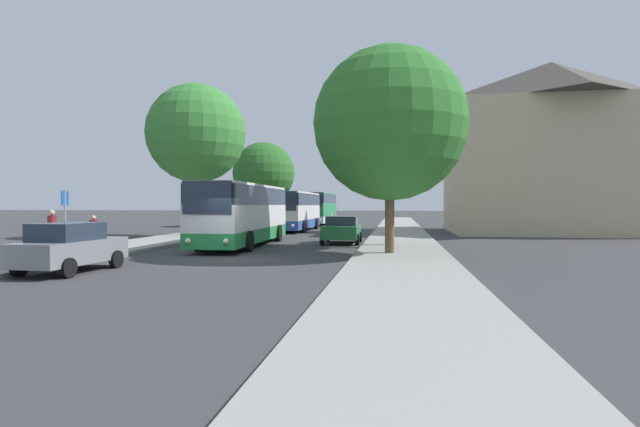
# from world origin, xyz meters

# --- Properties ---
(ground_plane) EXTENTS (300.00, 300.00, 0.00)m
(ground_plane) POSITION_xyz_m (0.00, 0.00, 0.00)
(ground_plane) COLOR #38383A
(ground_plane) RESTS_ON ground
(sidewalk_left) EXTENTS (4.00, 120.00, 0.15)m
(sidewalk_left) POSITION_xyz_m (-7.00, 0.00, 0.07)
(sidewalk_left) COLOR gray
(sidewalk_left) RESTS_ON ground_plane
(sidewalk_right) EXTENTS (4.00, 120.00, 0.15)m
(sidewalk_right) POSITION_xyz_m (7.00, 0.00, 0.07)
(sidewalk_right) COLOR gray
(sidewalk_right) RESTS_ON ground_plane
(building_right_background) EXTENTS (15.18, 11.86, 13.32)m
(building_right_background) POSITION_xyz_m (18.65, 21.46, 6.66)
(building_right_background) COLOR #C6B28E
(building_right_background) RESTS_ON ground_plane
(bus_front) EXTENTS (2.91, 11.29, 3.28)m
(bus_front) POSITION_xyz_m (-1.43, 6.19, 1.76)
(bus_front) COLOR #238942
(bus_front) RESTS_ON ground_plane
(bus_middle) EXTENTS (2.88, 10.54, 3.23)m
(bus_middle) POSITION_xyz_m (-1.69, 21.50, 1.73)
(bus_middle) COLOR #2D519E
(bus_middle) RESTS_ON ground_plane
(bus_rear) EXTENTS (2.79, 10.96, 3.46)m
(bus_rear) POSITION_xyz_m (-1.73, 35.18, 1.84)
(bus_rear) COLOR silver
(bus_rear) RESTS_ON ground_plane
(parked_car_left_curb) EXTENTS (2.04, 4.06, 1.64)m
(parked_car_left_curb) POSITION_xyz_m (-3.92, -4.79, 0.83)
(parked_car_left_curb) COLOR slate
(parked_car_left_curb) RESTS_ON ground_plane
(parked_car_right_near) EXTENTS (2.16, 3.95, 1.56)m
(parked_car_right_near) POSITION_xyz_m (3.68, 8.56, 0.81)
(parked_car_right_near) COLOR #236B38
(parked_car_right_near) RESTS_ON ground_plane
(bus_stop_sign) EXTENTS (0.08, 0.45, 2.69)m
(bus_stop_sign) POSITION_xyz_m (-6.56, -1.35, 1.82)
(bus_stop_sign) COLOR gray
(bus_stop_sign) RESTS_ON sidewalk_left
(pedestrian_waiting_near) EXTENTS (0.36, 0.36, 1.60)m
(pedestrian_waiting_near) POSITION_xyz_m (-6.53, 0.52, 0.95)
(pedestrian_waiting_near) COLOR #23232D
(pedestrian_waiting_near) RESTS_ON sidewalk_left
(pedestrian_waiting_far) EXTENTS (0.36, 0.36, 1.85)m
(pedestrian_waiting_far) POSITION_xyz_m (-7.79, -0.50, 1.09)
(pedestrian_waiting_far) COLOR #23232D
(pedestrian_waiting_far) RESTS_ON sidewalk_left
(tree_left_near) EXTENTS (6.28, 6.28, 8.38)m
(tree_left_near) POSITION_xyz_m (-6.56, 29.33, 5.39)
(tree_left_near) COLOR brown
(tree_left_near) RESTS_ON sidewalk_left
(tree_left_far) EXTENTS (6.71, 6.71, 10.28)m
(tree_left_far) POSITION_xyz_m (-6.76, 12.60, 7.06)
(tree_left_far) COLOR #47331E
(tree_left_far) RESTS_ON sidewalk_left
(tree_right_near) EXTENTS (5.06, 5.06, 8.74)m
(tree_right_near) POSITION_xyz_m (6.45, 6.21, 6.35)
(tree_right_near) COLOR #513D23
(tree_right_near) RESTS_ON sidewalk_right
(tree_right_mid) EXTENTS (6.63, 6.63, 8.87)m
(tree_right_mid) POSITION_xyz_m (6.47, 1.91, 5.70)
(tree_right_mid) COLOR brown
(tree_right_mid) RESTS_ON sidewalk_right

